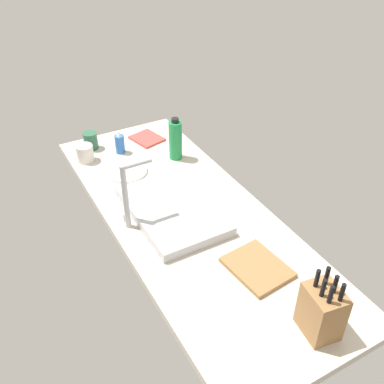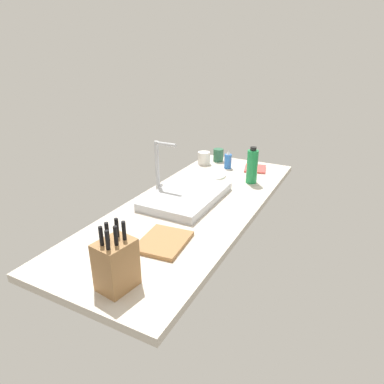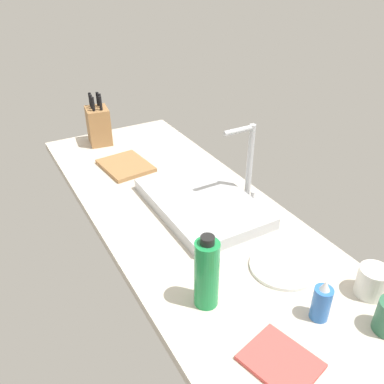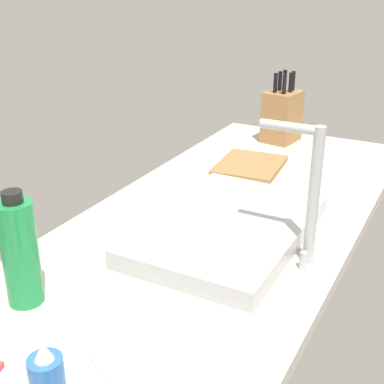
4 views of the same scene
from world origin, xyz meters
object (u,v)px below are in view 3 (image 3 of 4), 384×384
faucet (248,157)px  ceramic_cup (372,282)px  sink_basin (201,202)px  dinner_plate (283,266)px  soap_bottle (322,302)px  dish_towel (280,362)px  knife_block (99,125)px  water_bottle (207,273)px  cutting_board (126,166)px

faucet → ceramic_cup: size_ratio=3.41×
sink_basin → dinner_plate: sink_basin is taller
soap_bottle → dish_towel: size_ratio=0.76×
knife_block → ceramic_cup: (139.94, 33.53, -5.03)cm
sink_basin → knife_block: knife_block is taller
dish_towel → water_bottle: bearing=-168.1°
faucet → ceramic_cup: (60.32, 0.51, -13.28)cm
knife_block → water_bottle: (119.63, -9.27, 1.28)cm
water_bottle → dinner_plate: water_bottle is taller
dish_towel → knife_block: bearing=178.5°
sink_basin → dinner_plate: size_ratio=2.45×
cutting_board → ceramic_cup: size_ratio=2.63×
dinner_plate → ceramic_cup: size_ratio=2.34×
dish_towel → ceramic_cup: bearing=98.0°
water_bottle → dish_towel: 28.02cm
faucet → dish_towel: bearing=-29.4°
soap_bottle → ceramic_cup: bearing=87.6°
dish_towel → sink_basin: bearing=165.0°
ceramic_cup → water_bottle: bearing=-115.4°
cutting_board → knife_block: bearing=-178.1°
knife_block → dish_towel: knife_block is taller
faucet → knife_block: size_ratio=1.22×
faucet → ceramic_cup: faucet is taller
cutting_board → ceramic_cup: (107.92, 32.47, 3.59)cm
water_bottle → soap_bottle: bearing=50.5°
soap_bottle → ceramic_cup: 19.15cm
sink_basin → dinner_plate: bearing=6.5°
knife_block → sink_basin: bearing=18.9°
sink_basin → water_bottle: (42.29, -23.52, 8.56)cm
sink_basin → knife_block: bearing=-169.6°
faucet → soap_bottle: bearing=-17.3°
water_bottle → dinner_plate: size_ratio=1.10×
knife_block → dinner_plate: knife_block is taller
dinner_plate → knife_block: bearing=-170.9°
cutting_board → water_bottle: (87.61, -10.33, 9.89)cm
dinner_plate → water_bottle: bearing=-89.5°
cutting_board → soap_bottle: size_ratio=1.83×
faucet → dinner_plate: faucet is taller
knife_block → soap_bottle: size_ratio=1.95×
water_bottle → dinner_plate: 30.12cm
sink_basin → faucet: size_ratio=1.68×
faucet → water_bottle: faucet is taller
faucet → cutting_board: bearing=-146.1°
sink_basin → dish_towel: bearing=-15.0°
dinner_plate → dish_towel: (25.80, -22.94, 0.00)cm
knife_block → cutting_board: size_ratio=1.06×
soap_bottle → dinner_plate: (-19.78, 4.64, -4.94)cm
soap_bottle → faucet: bearing=162.7°
sink_basin → faucet: bearing=83.1°
sink_basin → soap_bottle: (61.80, 0.17, 3.30)cm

